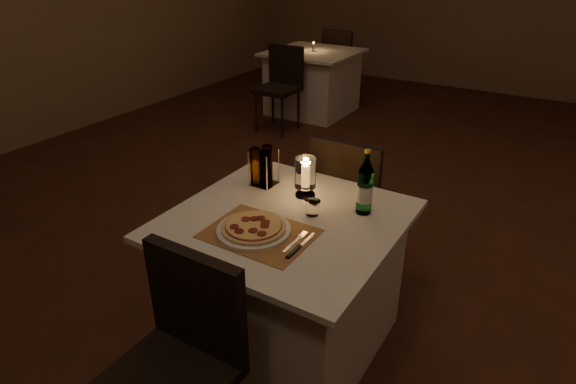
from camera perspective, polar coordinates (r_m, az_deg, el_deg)
The scene contains 17 objects.
floor at distance 3.00m, azimuth 10.81°, elevation -11.50°, with size 8.00×10.00×0.02m, color #452216.
main_table at distance 2.39m, azimuth -0.26°, elevation -10.64°, with size 1.00×1.00×0.74m.
chair_near at distance 1.85m, azimuth -12.57°, elevation -17.61°, with size 0.42×0.42×0.90m.
chair_far at distance 2.83m, azimuth 7.38°, elevation -0.17°, with size 0.42×0.42×0.90m.
placemat at distance 2.06m, azimuth -3.40°, elevation -4.94°, with size 0.45×0.34×0.00m, color #A56B39.
plate at distance 2.07m, azimuth -4.09°, elevation -4.50°, with size 0.32×0.32×0.01m, color white.
pizza at distance 2.06m, azimuth -4.10°, elevation -4.11°, with size 0.28×0.28×0.02m.
fork at distance 2.01m, azimuth 1.04°, elevation -5.72°, with size 0.02×0.18×0.00m.
knife at distance 1.95m, azimuth 1.02°, elevation -6.76°, with size 0.02×0.22×0.01m.
tumbler at distance 2.19m, azimuth 2.91°, elevation -1.89°, with size 0.07×0.07×0.07m, color white, non-canonical shape.
water_bottle at distance 2.19m, azimuth 9.11°, elevation 0.46°, with size 0.07×0.07×0.31m.
hurricane_candle at distance 2.32m, azimuth 2.09°, elevation 2.15°, with size 0.10×0.10×0.20m.
cruet_caddy at distance 2.44m, azimuth -3.00°, elevation 2.87°, with size 0.12×0.12×0.21m.
neighbor_table_left at distance 6.00m, azimuth 2.94°, elevation 12.91°, with size 1.00×1.00×0.74m.
neighbor_chair_la at distance 5.37m, azimuth -0.81°, elevation 13.16°, with size 0.42×0.42×0.90m.
neighbor_chair_lb at distance 6.59m, azimuth 6.10°, elevation 15.62°, with size 0.42×0.42×0.90m.
neighbor_candle_left at distance 5.92m, azimuth 3.04°, elevation 16.80°, with size 0.03×0.03×0.11m.
Camera 1 is at (0.74, -2.25, 1.83)m, focal length 30.00 mm.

